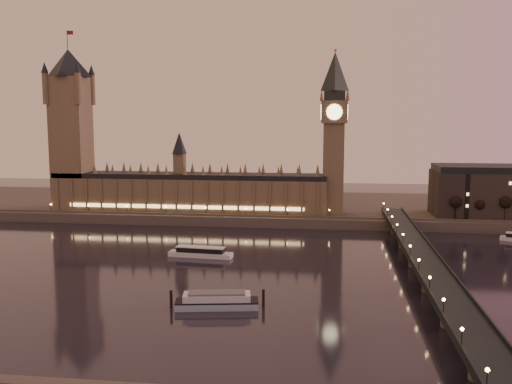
% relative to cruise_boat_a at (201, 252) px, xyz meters
% --- Properties ---
extents(ground, '(700.00, 700.00, 0.00)m').
position_rel_cruise_boat_a_xyz_m(ground, '(10.43, -24.34, -2.22)').
color(ground, black).
rests_on(ground, ground).
extents(far_embankment, '(560.00, 130.00, 6.00)m').
position_rel_cruise_boat_a_xyz_m(far_embankment, '(40.43, 140.66, 0.78)').
color(far_embankment, '#423D35').
rests_on(far_embankment, ground).
extents(palace_of_westminster, '(180.00, 26.62, 52.00)m').
position_rel_cruise_boat_a_xyz_m(palace_of_westminster, '(-29.70, 96.66, 19.49)').
color(palace_of_westminster, brown).
rests_on(palace_of_westminster, ground).
extents(victoria_tower, '(31.68, 31.68, 118.00)m').
position_rel_cruise_boat_a_xyz_m(victoria_tower, '(-109.57, 96.66, 63.57)').
color(victoria_tower, brown).
rests_on(victoria_tower, ground).
extents(big_ben, '(17.68, 17.68, 104.00)m').
position_rel_cruise_boat_a_xyz_m(big_ben, '(64.41, 96.65, 61.73)').
color(big_ben, brown).
rests_on(big_ben, ground).
extents(westminster_bridge, '(13.20, 260.00, 15.30)m').
position_rel_cruise_boat_a_xyz_m(westminster_bridge, '(102.04, -24.34, 3.30)').
color(westminster_bridge, black).
rests_on(westminster_bridge, ground).
extents(bare_tree_0, '(6.57, 6.57, 13.36)m').
position_rel_cruise_boat_a_xyz_m(bare_tree_0, '(137.24, 84.66, 13.76)').
color(bare_tree_0, black).
rests_on(bare_tree_0, ground).
extents(bare_tree_1, '(6.57, 6.57, 13.36)m').
position_rel_cruise_boat_a_xyz_m(bare_tree_1, '(151.11, 84.66, 13.76)').
color(bare_tree_1, black).
rests_on(bare_tree_1, ground).
extents(bare_tree_2, '(6.57, 6.57, 13.36)m').
position_rel_cruise_boat_a_xyz_m(bare_tree_2, '(164.99, 84.66, 13.76)').
color(bare_tree_2, black).
rests_on(bare_tree_2, ground).
extents(cruise_boat_a, '(32.03, 9.84, 5.04)m').
position_rel_cruise_boat_a_xyz_m(cruise_boat_a, '(0.00, 0.00, 0.00)').
color(cruise_boat_a, silver).
rests_on(cruise_boat_a, ground).
extents(moored_barge, '(33.76, 13.06, 6.27)m').
position_rel_cruise_boat_a_xyz_m(moored_barge, '(22.61, -72.85, 0.43)').
color(moored_barge, '#96B3BF').
rests_on(moored_barge, ground).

